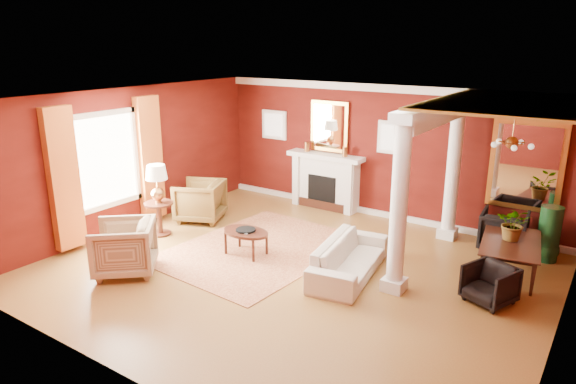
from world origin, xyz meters
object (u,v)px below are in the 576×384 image
Objects in this scene: armchair_stripe at (124,245)px; side_table at (157,189)px; coffee_table at (246,233)px; armchair_leopard at (200,199)px; dining_table at (512,248)px; sofa at (350,252)px.

armchair_stripe is 1.85m from side_table.
side_table is at bearing 167.40° from armchair_stripe.
armchair_leopard is at bearing 155.21° from coffee_table.
coffee_table is at bearing 41.75° from armchair_leopard.
armchair_stripe is (0.79, -2.67, 0.01)m from armchair_leopard.
armchair_stripe is 6.50m from dining_table.
side_table is (-0.07, -1.10, 0.48)m from armchair_leopard.
sofa is at bearing 57.62° from armchair_leopard.
dining_table is (4.19, 1.87, 0.03)m from coffee_table.
sofa reaches higher than coffee_table.
sofa is 2.25× the size of coffee_table.
dining_table is at bearing 24.08° from coffee_table.
armchair_leopard is at bearing 155.08° from armchair_stripe.
armchair_leopard is at bearing 72.11° from sofa.
sofa is 2.73m from dining_table.
dining_table is (6.27, 2.04, -0.52)m from side_table.
armchair_stripe reaches higher than armchair_leopard.
side_table is (-4.04, -0.47, 0.57)m from sofa.
coffee_table is at bearing 4.62° from side_table.
sofa is at bearing 8.88° from coffee_table.
armchair_stripe is 0.61× the size of dining_table.
dining_table is at bearing -63.93° from sofa.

